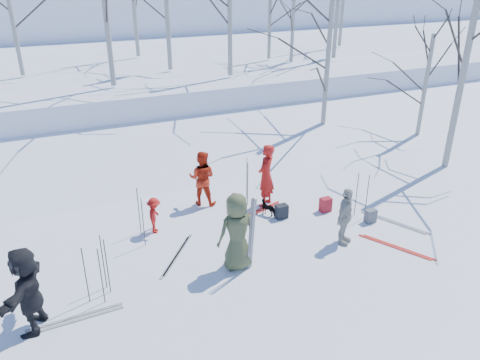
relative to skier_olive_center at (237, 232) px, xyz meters
name	(u,v)px	position (x,y,z in m)	size (l,w,h in m)	color
ground	(264,250)	(0.91, 0.38, -0.95)	(120.00, 120.00, 0.00)	white
snow_ramp	(180,152)	(0.91, 7.38, -0.80)	(70.00, 9.50, 1.40)	white
snow_plateau	(125,77)	(0.91, 17.38, 0.05)	(70.00, 18.00, 2.20)	white
far_hill	(77,20)	(0.91, 38.38, 1.05)	(90.00, 30.00, 6.00)	white
skier_olive_center	(237,232)	(0.00, 0.00, 0.00)	(0.92, 0.60, 1.89)	#414A2C
skier_red_north	(266,176)	(2.04, 2.54, 0.01)	(0.69, 0.46, 1.90)	#B41410
skier_redor_behind	(202,178)	(0.36, 3.38, -0.11)	(0.81, 0.63, 1.67)	red
skier_red_seated	(155,215)	(-1.36, 2.34, -0.45)	(0.65, 0.37, 1.00)	#B41410
skier_cream_east	(345,216)	(2.91, -0.15, -0.18)	(0.90, 0.37, 1.53)	beige
skier_grey_west	(27,290)	(-4.47, -0.27, -0.04)	(1.69, 0.54, 1.82)	black
dog	(269,208)	(1.85, 1.97, -0.73)	(0.24, 0.52, 0.44)	black
upright_ski_left	(250,234)	(0.23, -0.22, 0.00)	(0.07, 0.02, 1.90)	silver
upright_ski_right	(253,234)	(0.28, -0.25, 0.00)	(0.07, 0.02, 1.90)	silver
ski_pair_a	(177,255)	(-1.18, 1.01, -0.94)	(1.32, 1.63, 0.02)	silver
ski_pair_b	(255,212)	(1.54, 2.20, -0.94)	(1.88, 0.73, 0.02)	red
ski_pair_c	(395,223)	(4.84, 0.10, -0.94)	(0.98, 1.81, 0.02)	silver
ski_pair_d	(396,247)	(4.02, -0.90, -0.94)	(1.07, 1.77, 0.02)	red
ski_pair_e	(76,319)	(-3.72, -0.35, -0.94)	(1.91, 0.27, 0.02)	silver
ski_pole_a	(357,194)	(4.07, 0.92, -0.28)	(0.02, 0.02, 1.34)	black
ski_pole_b	(103,262)	(-2.97, 0.44, -0.28)	(0.02, 0.02, 1.34)	black
ski_pole_c	(101,276)	(-3.09, -0.06, -0.28)	(0.02, 0.02, 1.34)	black
ski_pole_d	(367,197)	(4.23, 0.66, -0.28)	(0.02, 0.02, 1.34)	black
ski_pole_e	(86,275)	(-3.38, 0.10, -0.28)	(0.02, 0.02, 1.34)	black
ski_pole_f	(107,266)	(-2.92, 0.25, -0.28)	(0.02, 0.02, 1.34)	black
ski_pole_g	(248,184)	(1.56, 2.78, -0.28)	(0.02, 0.02, 1.34)	black
ski_pole_h	(247,178)	(1.71, 3.16, -0.28)	(0.02, 0.02, 1.34)	black
ski_pole_i	(139,211)	(-1.74, 2.44, -0.28)	(0.02, 0.02, 1.34)	black
ski_pole_j	(143,222)	(-1.78, 1.79, -0.28)	(0.02, 0.02, 1.34)	black
backpack_red	(325,205)	(3.45, 1.47, -0.74)	(0.32, 0.22, 0.42)	maroon
backpack_grey	(371,216)	(4.24, 0.43, -0.76)	(0.30, 0.20, 0.38)	#525659
backpack_dark	(281,211)	(2.09, 1.64, -0.75)	(0.34, 0.24, 0.40)	black
birch_plateau_a	(270,12)	(7.49, 13.06, 3.50)	(3.75, 3.75, 4.49)	silver
birch_plateau_c	(293,18)	(8.07, 11.79, 3.31)	(3.48, 3.48, 4.11)	silver
birch_plateau_d	(10,7)	(-4.04, 13.80, 4.01)	(4.46, 4.46, 5.51)	silver
birch_plateau_e	(230,3)	(4.14, 10.16, 4.17)	(4.68, 4.68, 5.83)	silver
birch_edge_b	(465,62)	(9.21, 2.57, 2.71)	(5.72, 5.72, 7.32)	silver
birch_edge_c	(425,89)	(10.35, 5.19, 1.15)	(3.53, 3.53, 4.19)	silver
birch_edge_e	(327,69)	(6.75, 6.74, 1.92)	(4.61, 4.61, 5.73)	silver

